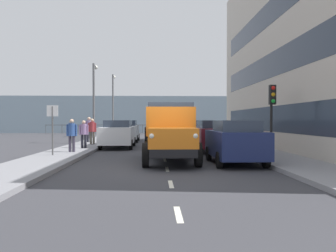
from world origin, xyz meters
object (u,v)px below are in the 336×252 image
(car_grey_kerbside_2, at_px, (199,132))
(car_silver_oppositeside_1, at_px, (126,130))
(car_maroon_kerbside_1, at_px, (212,135))
(truck_vintage_orange, at_px, (170,134))
(pedestrian_near_railing, at_px, (92,129))
(car_white_oppositeside_0, at_px, (118,133))
(traffic_light_near, at_px, (272,104))
(lamp_post_promenade, at_px, (94,94))
(car_navy_kerbside_near, at_px, (235,141))
(street_sign, at_px, (53,121))
(pedestrian_with_bag, at_px, (72,133))
(lamp_post_far, at_px, (113,99))
(pedestrian_by_lamp, at_px, (89,127))
(pedestrian_couple_b, at_px, (84,132))

(car_grey_kerbside_2, distance_m, car_silver_oppositeside_1, 6.33)
(car_maroon_kerbside_1, bearing_deg, truck_vintage_orange, 63.07)
(truck_vintage_orange, relative_size, pedestrian_near_railing, 3.35)
(car_white_oppositeside_0, xyz_separation_m, traffic_light_near, (-7.71, 5.84, 1.57))
(lamp_post_promenade, bearing_deg, car_navy_kerbside_near, 121.98)
(car_maroon_kerbside_1, distance_m, traffic_light_near, 4.22)
(car_grey_kerbside_2, xyz_separation_m, street_sign, (7.79, 8.66, 0.79))
(car_navy_kerbside_near, relative_size, car_maroon_kerbside_1, 0.85)
(pedestrian_with_bag, bearing_deg, lamp_post_far, -89.59)
(car_grey_kerbside_2, distance_m, lamp_post_far, 13.33)
(truck_vintage_orange, height_order, car_white_oppositeside_0, truck_vintage_orange)
(car_white_oppositeside_0, relative_size, street_sign, 2.05)
(pedestrian_with_bag, distance_m, pedestrian_by_lamp, 7.60)
(truck_vintage_orange, height_order, lamp_post_promenade, lamp_post_promenade)
(pedestrian_near_railing, distance_m, street_sign, 6.93)
(car_grey_kerbside_2, bearing_deg, pedestrian_by_lamp, -2.96)
(car_grey_kerbside_2, distance_m, pedestrian_near_railing, 7.49)
(truck_vintage_orange, bearing_deg, street_sign, -19.23)
(pedestrian_couple_b, bearing_deg, lamp_post_far, -89.26)
(pedestrian_with_bag, height_order, lamp_post_far, lamp_post_far)
(pedestrian_by_lamp, distance_m, traffic_light_near, 13.70)
(car_maroon_kerbside_1, distance_m, car_silver_oppositeside_1, 10.28)
(car_maroon_kerbside_1, bearing_deg, traffic_light_near, 125.00)
(car_maroon_kerbside_1, height_order, pedestrian_near_railing, pedestrian_near_railing)
(truck_vintage_orange, bearing_deg, pedestrian_by_lamp, -63.81)
(car_silver_oppositeside_1, height_order, traffic_light_near, traffic_light_near)
(truck_vintage_orange, relative_size, street_sign, 2.51)
(pedestrian_with_bag, xyz_separation_m, pedestrian_couple_b, (-0.07, -2.49, -0.04))
(pedestrian_near_railing, bearing_deg, traffic_light_near, 143.91)
(car_navy_kerbside_near, distance_m, pedestrian_near_railing, 11.71)
(traffic_light_near, xyz_separation_m, lamp_post_promenade, (9.94, -10.08, 1.17))
(car_white_oppositeside_0, bearing_deg, street_sign, 68.07)
(pedestrian_near_railing, bearing_deg, pedestrian_couple_b, 91.00)
(lamp_post_far, bearing_deg, truck_vintage_orange, 102.99)
(car_maroon_kerbside_1, relative_size, lamp_post_far, 0.73)
(car_silver_oppositeside_1, distance_m, street_sign, 12.12)
(truck_vintage_orange, distance_m, car_white_oppositeside_0, 8.17)
(car_grey_kerbside_2, height_order, lamp_post_far, lamp_post_far)
(car_navy_kerbside_near, relative_size, car_grey_kerbside_2, 0.95)
(car_white_oppositeside_0, bearing_deg, traffic_light_near, 142.86)
(car_grey_kerbside_2, bearing_deg, car_white_oppositeside_0, 27.76)
(car_grey_kerbside_2, xyz_separation_m, lamp_post_promenade, (7.69, -1.37, 2.75))
(pedestrian_couple_b, relative_size, pedestrian_near_railing, 0.93)
(pedestrian_with_bag, height_order, pedestrian_couple_b, pedestrian_with_bag)
(car_navy_kerbside_near, height_order, pedestrian_by_lamp, pedestrian_by_lamp)
(pedestrian_with_bag, bearing_deg, car_grey_kerbside_2, -135.48)
(pedestrian_with_bag, height_order, pedestrian_by_lamp, pedestrian_by_lamp)
(pedestrian_with_bag, relative_size, pedestrian_near_railing, 0.97)
(car_maroon_kerbside_1, xyz_separation_m, pedestrian_by_lamp, (7.90, -5.91, 0.32))
(car_navy_kerbside_near, xyz_separation_m, car_maroon_kerbside_1, (0.00, -5.45, 0.00))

